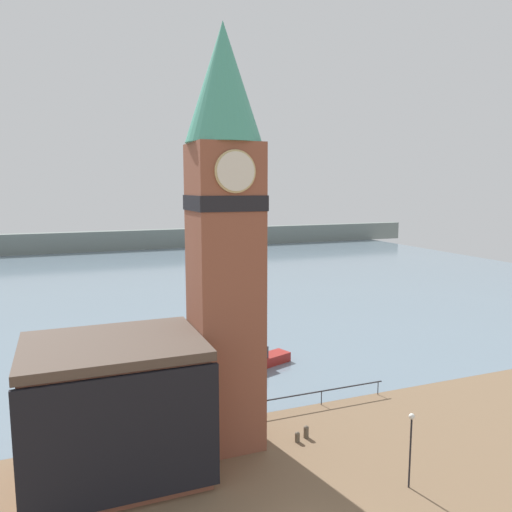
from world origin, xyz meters
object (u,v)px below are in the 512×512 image
(boat_near, at_px, (260,359))
(pier_building, at_px, (116,409))
(mooring_bollard_near, at_px, (297,436))
(lamp_post, at_px, (411,437))
(clock_tower, at_px, (225,229))
(mooring_bollard_far, at_px, (306,431))

(boat_near, bearing_deg, pier_building, -156.91)
(mooring_bollard_near, bearing_deg, boat_near, 78.10)
(boat_near, xyz_separation_m, lamp_post, (0.65, -19.89, 2.22))
(pier_building, height_order, boat_near, pier_building)
(clock_tower, xyz_separation_m, pier_building, (-6.84, -1.19, -9.69))
(clock_tower, height_order, mooring_bollard_near, clock_tower)
(pier_building, distance_m, lamp_post, 16.15)
(pier_building, xyz_separation_m, mooring_bollard_near, (11.02, -0.53, -3.52))
(pier_building, relative_size, mooring_bollard_near, 14.34)
(pier_building, bearing_deg, lamp_post, -26.13)
(clock_tower, height_order, lamp_post, clock_tower)
(mooring_bollard_near, xyz_separation_m, mooring_bollard_far, (0.77, 0.29, 0.08))
(clock_tower, relative_size, boat_near, 4.34)
(mooring_bollard_far, bearing_deg, lamp_post, -68.61)
(pier_building, distance_m, boat_near, 19.10)
(boat_near, bearing_deg, mooring_bollard_near, -121.58)
(mooring_bollard_near, bearing_deg, lamp_post, -62.23)
(clock_tower, xyz_separation_m, lamp_post, (7.64, -8.29, -10.65))
(clock_tower, bearing_deg, lamp_post, -47.33)
(boat_near, height_order, mooring_bollard_far, boat_near)
(clock_tower, bearing_deg, pier_building, -170.15)
(boat_near, bearing_deg, lamp_post, -107.80)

